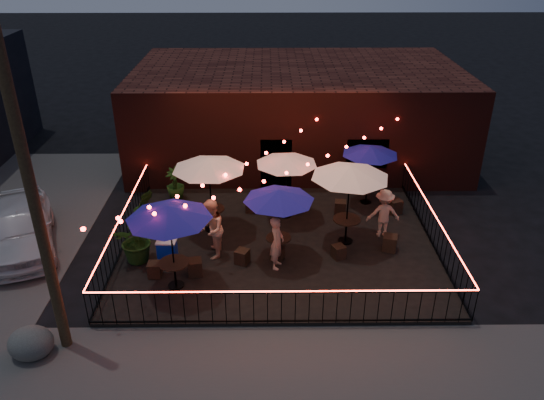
% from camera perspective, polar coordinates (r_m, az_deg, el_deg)
% --- Properties ---
extents(ground, '(110.00, 110.00, 0.00)m').
position_cam_1_polar(ground, '(15.87, 0.81, -8.83)').
color(ground, black).
rests_on(ground, ground).
extents(patio, '(10.00, 8.00, 0.15)m').
position_cam_1_polar(patio, '(17.48, 0.66, -4.76)').
color(patio, black).
rests_on(patio, ground).
extents(sidewalk, '(18.00, 2.50, 0.05)m').
position_cam_1_polar(sidewalk, '(13.37, 1.15, -17.00)').
color(sidewalk, '#484643').
rests_on(sidewalk, ground).
extents(brick_building, '(14.00, 8.00, 4.00)m').
position_cam_1_polar(brick_building, '(23.99, 2.71, 9.45)').
color(brick_building, black).
rests_on(brick_building, ground).
extents(utility_pole, '(0.26, 0.26, 8.00)m').
position_cam_1_polar(utility_pole, '(12.58, -24.17, -0.48)').
color(utility_pole, '#312014').
rests_on(utility_pole, ground).
extents(fence_front, '(10.00, 0.04, 1.04)m').
position_cam_1_polar(fence_front, '(13.88, 1.02, -11.50)').
color(fence_front, black).
rests_on(fence_front, patio).
extents(fence_left, '(0.04, 8.00, 1.04)m').
position_cam_1_polar(fence_left, '(17.79, -15.67, -3.06)').
color(fence_left, black).
rests_on(fence_left, patio).
extents(fence_right, '(0.04, 8.00, 1.04)m').
position_cam_1_polar(fence_right, '(17.98, 16.83, -2.88)').
color(fence_right, black).
rests_on(fence_right, patio).
extents(festoon_lights, '(10.02, 8.72, 1.32)m').
position_cam_1_polar(festoon_lights, '(16.05, -2.88, 2.06)').
color(festoon_lights, red).
rests_on(festoon_lights, ground).
extents(cafe_table_0, '(2.49, 2.49, 2.60)m').
position_cam_1_polar(cafe_table_0, '(14.46, -11.04, -1.44)').
color(cafe_table_0, black).
rests_on(cafe_table_0, patio).
extents(cafe_table_1, '(3.18, 3.18, 2.65)m').
position_cam_1_polar(cafe_table_1, '(17.15, -6.82, 3.81)').
color(cafe_table_1, black).
rests_on(cafe_table_1, patio).
extents(cafe_table_2, '(2.36, 2.36, 2.36)m').
position_cam_1_polar(cafe_table_2, '(15.60, 0.74, 0.42)').
color(cafe_table_2, black).
rests_on(cafe_table_2, patio).
extents(cafe_table_3, '(2.71, 2.71, 2.36)m').
position_cam_1_polar(cafe_table_3, '(18.03, 1.57, 4.30)').
color(cafe_table_3, black).
rests_on(cafe_table_3, patio).
extents(cafe_table_4, '(2.84, 2.84, 2.72)m').
position_cam_1_polar(cafe_table_4, '(16.49, 8.42, 2.94)').
color(cafe_table_4, black).
rests_on(cafe_table_4, patio).
extents(cafe_table_5, '(2.41, 2.41, 2.26)m').
position_cam_1_polar(cafe_table_5, '(19.35, 10.53, 5.20)').
color(cafe_table_5, black).
rests_on(cafe_table_5, patio).
extents(bistro_chair_0, '(0.38, 0.38, 0.45)m').
position_cam_1_polar(bistro_chair_0, '(16.11, -12.50, -7.31)').
color(bistro_chair_0, black).
rests_on(bistro_chair_0, patio).
extents(bistro_chair_1, '(0.48, 0.48, 0.49)m').
position_cam_1_polar(bistro_chair_1, '(15.96, -8.29, -7.17)').
color(bistro_chair_1, black).
rests_on(bistro_chair_1, patio).
extents(bistro_chair_2, '(0.50, 0.50, 0.46)m').
position_cam_1_polar(bistro_chair_2, '(19.18, -12.97, -1.33)').
color(bistro_chair_2, black).
rests_on(bistro_chair_2, patio).
extents(bistro_chair_3, '(0.40, 0.40, 0.42)m').
position_cam_1_polar(bistro_chair_3, '(18.82, -6.70, -1.43)').
color(bistro_chair_3, black).
rests_on(bistro_chair_3, patio).
extents(bistro_chair_4, '(0.50, 0.50, 0.45)m').
position_cam_1_polar(bistro_chair_4, '(16.33, -3.23, -6.09)').
color(bistro_chair_4, black).
rests_on(bistro_chair_4, patio).
extents(bistro_chair_5, '(0.48, 0.48, 0.43)m').
position_cam_1_polar(bistro_chair_5, '(16.47, 0.59, -5.77)').
color(bistro_chair_5, black).
rests_on(bistro_chair_5, patio).
extents(bistro_chair_6, '(0.46, 0.46, 0.51)m').
position_cam_1_polar(bistro_chair_6, '(19.18, -2.17, -0.52)').
color(bistro_chair_6, black).
rests_on(bistro_chair_6, patio).
extents(bistro_chair_7, '(0.46, 0.46, 0.42)m').
position_cam_1_polar(bistro_chair_7, '(19.25, 3.12, -0.57)').
color(bistro_chair_7, black).
rests_on(bistro_chair_7, patio).
extents(bistro_chair_8, '(0.48, 0.48, 0.43)m').
position_cam_1_polar(bistro_chair_8, '(16.68, 7.17, -5.54)').
color(bistro_chair_8, black).
rests_on(bistro_chair_8, patio).
extents(bistro_chair_9, '(0.54, 0.54, 0.51)m').
position_cam_1_polar(bistro_chair_9, '(17.32, 12.56, -4.53)').
color(bistro_chair_9, black).
rests_on(bistro_chair_9, patio).
extents(bistro_chair_10, '(0.46, 0.46, 0.47)m').
position_cam_1_polar(bistro_chair_10, '(19.20, 7.35, -0.77)').
color(bistro_chair_10, black).
rests_on(bistro_chair_10, patio).
extents(bistro_chair_11, '(0.57, 0.57, 0.51)m').
position_cam_1_polar(bistro_chair_11, '(19.57, 13.04, -0.66)').
color(bistro_chair_11, black).
rests_on(bistro_chair_11, patio).
extents(patron_a, '(0.53, 0.69, 1.69)m').
position_cam_1_polar(patron_a, '(15.81, 0.53, -4.62)').
color(patron_a, tan).
rests_on(patron_a, patio).
extents(patron_b, '(0.74, 0.95, 1.94)m').
position_cam_1_polar(patron_b, '(16.35, -6.52, -3.13)').
color(patron_b, tan).
rests_on(patron_b, patio).
extents(patron_c, '(1.09, 0.63, 1.68)m').
position_cam_1_polar(patron_c, '(17.77, 11.92, -1.41)').
color(patron_c, '#D5B186').
rests_on(patron_c, patio).
extents(potted_shrub_a, '(1.43, 1.26, 1.49)m').
position_cam_1_polar(potted_shrub_a, '(16.67, -14.22, -4.12)').
color(potted_shrub_a, '#1A3F12').
rests_on(potted_shrub_a, patio).
extents(potted_shrub_b, '(0.89, 0.81, 1.30)m').
position_cam_1_polar(potted_shrub_b, '(18.72, -13.63, -0.71)').
color(potted_shrub_b, '#16340E').
rests_on(potted_shrub_b, patio).
extents(potted_shrub_c, '(0.72, 0.72, 1.23)m').
position_cam_1_polar(potted_shrub_c, '(20.25, -10.38, 1.75)').
color(potted_shrub_c, '#16350A').
rests_on(potted_shrub_c, patio).
extents(cooler, '(0.62, 0.47, 0.78)m').
position_cam_1_polar(cooler, '(16.54, -11.19, -5.45)').
color(cooler, '#0A29C4').
rests_on(cooler, patio).
extents(boulder, '(1.17, 1.07, 0.77)m').
position_cam_1_polar(boulder, '(14.53, -24.51, -13.84)').
color(boulder, '#4E4F49').
rests_on(boulder, ground).
extents(car_white, '(3.45, 5.04, 1.59)m').
position_cam_1_polar(car_white, '(18.84, -25.38, -2.59)').
color(car_white, silver).
rests_on(car_white, ground).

